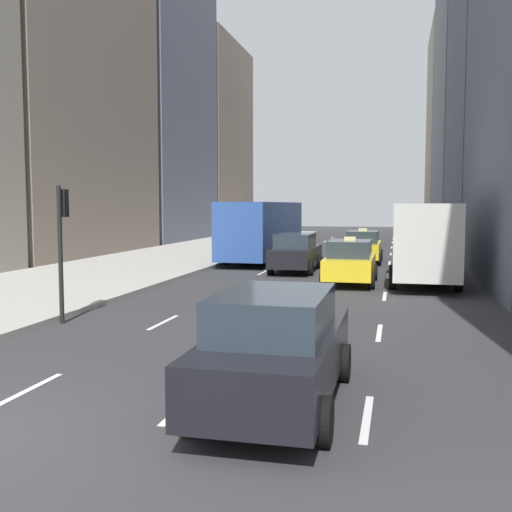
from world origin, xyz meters
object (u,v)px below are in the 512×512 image
object	(u,v)px
taxi_lead	(363,247)
sedan_black_near	(276,347)
sedan_silver_behind	(296,252)
box_truck	(424,240)
traffic_light_pole	(62,232)
taxi_second	(350,262)
city_bus	(264,228)

from	to	relation	value
taxi_lead	sedan_black_near	world-z (taller)	taxi_lead
sedan_silver_behind	box_truck	size ratio (longest dim) A/B	0.60
sedan_silver_behind	traffic_light_pole	size ratio (longest dim) A/B	1.39
taxi_second	box_truck	distance (m)	3.12
taxi_second	sedan_silver_behind	world-z (taller)	taxi_second
sedan_silver_behind	city_bus	size ratio (longest dim) A/B	0.43
city_bus	traffic_light_pole	distance (m)	19.13
sedan_black_near	sedan_silver_behind	xyz separation A→B (m)	(-2.80, 18.54, -0.01)
sedan_black_near	traffic_light_pole	distance (m)	8.60
sedan_silver_behind	taxi_second	bearing A→B (deg)	-54.14
taxi_second	city_bus	distance (m)	11.11
sedan_silver_behind	traffic_light_pole	xyz separation A→B (m)	(-3.95, -13.42, 1.50)
sedan_black_near	box_truck	xyz separation A→B (m)	(2.80, 15.76, 0.79)
traffic_light_pole	city_bus	bearing A→B (deg)	86.59
taxi_lead	city_bus	bearing A→B (deg)	172.39
taxi_second	sedan_black_near	distance (m)	14.66
taxi_lead	taxi_second	xyz separation A→B (m)	(0.00, -8.79, 0.00)
box_truck	city_bus	bearing A→B (deg)	134.89
taxi_second	sedan_black_near	world-z (taller)	taxi_second
sedan_black_near	box_truck	world-z (taller)	box_truck
sedan_black_near	city_bus	xyz separation A→B (m)	(-5.61, 24.21, 0.87)
taxi_lead	traffic_light_pole	world-z (taller)	traffic_light_pole
taxi_lead	traffic_light_pole	distance (m)	19.60
sedan_silver_behind	city_bus	bearing A→B (deg)	116.38
taxi_lead	sedan_silver_behind	xyz separation A→B (m)	(-2.80, -4.92, 0.03)
taxi_second	sedan_silver_behind	size ratio (longest dim) A/B	0.88
city_bus	sedan_black_near	bearing A→B (deg)	-76.95
sedan_silver_behind	sedan_black_near	bearing A→B (deg)	-81.41
city_bus	traffic_light_pole	size ratio (longest dim) A/B	3.23
box_truck	traffic_light_pole	world-z (taller)	traffic_light_pole
box_truck	traffic_light_pole	bearing A→B (deg)	-131.90
box_truck	sedan_black_near	bearing A→B (deg)	-100.07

